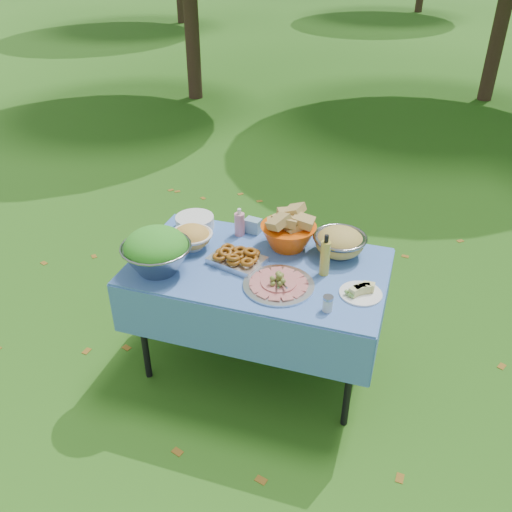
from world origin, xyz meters
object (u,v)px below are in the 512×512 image
Objects in this scene: oil_bottle at (325,255)px; charcuterie_platter at (279,279)px; picnic_table at (258,317)px; pasta_bowl_steel at (340,242)px; salad_bowl at (156,251)px; plate_stack at (195,222)px; bread_bowl at (288,231)px.

charcuterie_platter is at bearing -137.32° from oil_bottle.
pasta_bowl_steel is (0.42, 0.26, 0.46)m from picnic_table.
salad_bowl is 1.06m from pasta_bowl_steel.
picnic_table is at bearing -29.66° from plate_stack.
bread_bowl is 1.34× the size of oil_bottle.
salad_bowl is 0.70m from charcuterie_platter.
bread_bowl reaches higher than pasta_bowl_steel.
salad_bowl reaches higher than pasta_bowl_steel.
picnic_table is at bearing 135.77° from charcuterie_platter.
plate_stack is 0.73× the size of bread_bowl.
charcuterie_platter is at bearing -120.18° from pasta_bowl_steel.
charcuterie_platter is at bearing -44.23° from picnic_table.
charcuterie_platter is (-0.25, -0.43, -0.04)m from pasta_bowl_steel.
picnic_table is 0.56m from bread_bowl.
oil_bottle is at bearing -99.67° from pasta_bowl_steel.
charcuterie_platter is 0.30m from oil_bottle.
charcuterie_platter is (0.69, 0.06, -0.08)m from salad_bowl.
pasta_bowl_steel reaches higher than picnic_table.
charcuterie_platter is 1.56× the size of oil_bottle.
plate_stack is at bearing 89.75° from salad_bowl.
oil_bottle is (0.90, 0.25, -0.00)m from salad_bowl.
pasta_bowl_steel is (0.94, 0.49, -0.05)m from salad_bowl.
plate_stack is at bearing 175.89° from bread_bowl.
salad_bowl reaches higher than plate_stack.
plate_stack is 0.98× the size of oil_bottle.
salad_bowl reaches higher than bread_bowl.
oil_bottle is (0.90, -0.27, 0.08)m from plate_stack.
bread_bowl is (0.11, 0.25, 0.49)m from picnic_table.
salad_bowl is 1.00× the size of charcuterie_platter.
bread_bowl is at bearing 66.40° from picnic_table.
bread_bowl is at bearing 140.25° from oil_bottle.
oil_bottle reaches higher than bread_bowl.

